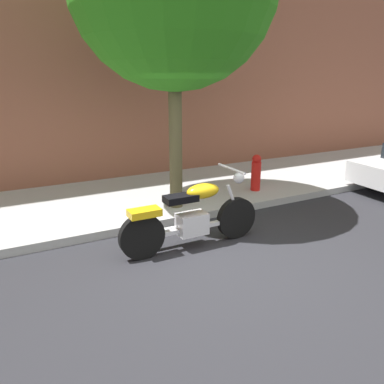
% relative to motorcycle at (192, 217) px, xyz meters
% --- Properties ---
extents(ground_plane, '(60.00, 60.00, 0.00)m').
position_rel_motorcycle_xyz_m(ground_plane, '(0.15, -0.41, -0.48)').
color(ground_plane, '#28282D').
extents(sidewalk, '(22.23, 3.08, 0.14)m').
position_rel_motorcycle_xyz_m(sidewalk, '(0.15, 2.43, -0.41)').
color(sidewalk, '#ABABAB').
rests_on(sidewalk, ground).
extents(motorcycle, '(2.22, 0.70, 1.15)m').
position_rel_motorcycle_xyz_m(motorcycle, '(0.00, 0.00, 0.00)').
color(motorcycle, black).
rests_on(motorcycle, ground).
extents(fire_hydrant, '(0.20, 0.20, 0.91)m').
position_rel_motorcycle_xyz_m(fire_hydrant, '(2.36, 1.59, -0.02)').
color(fire_hydrant, red).
rests_on(fire_hydrant, ground).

